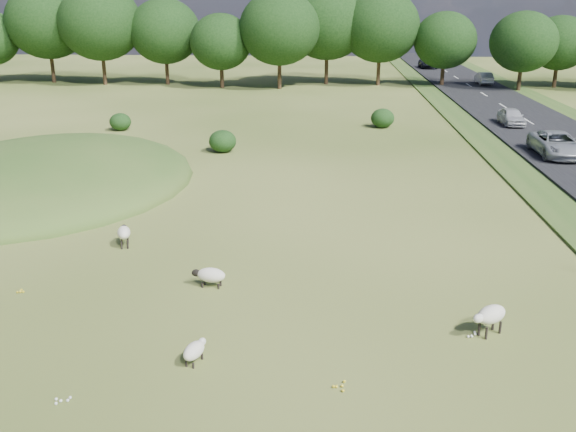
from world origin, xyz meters
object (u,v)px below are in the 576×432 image
object	(u,v)px
sheep_0	(490,315)
sheep_3	(210,275)
car_5	(484,78)
sheep_2	(194,350)
car_2	(428,63)
car_7	(511,116)
sheep_1	(124,233)
car_6	(437,55)
car_3	(557,144)

from	to	relation	value
sheep_0	sheep_3	world-z (taller)	sheep_0
sheep_0	car_5	bearing A→B (deg)	-139.88
sheep_0	sheep_2	world-z (taller)	sheep_0
car_2	car_7	distance (m)	45.88
sheep_1	car_5	xyz separation A→B (m)	(26.54, 54.32, 0.35)
sheep_1	sheep_3	world-z (taller)	sheep_1
car_6	car_5	bearing A→B (deg)	90.00
sheep_3	car_6	distance (m)	95.53
sheep_2	car_3	bearing A→B (deg)	-17.50
sheep_1	car_7	xyz separation A→B (m)	(22.74, 27.51, 0.32)
sheep_2	car_2	xyz separation A→B (m)	(18.07, 82.07, 0.58)
sheep_0	sheep_2	size ratio (longest dim) A/B	1.17
car_2	car_5	xyz separation A→B (m)	(3.80, -19.07, -0.01)
car_3	sheep_2	bearing A→B (deg)	-125.36
sheep_1	car_7	world-z (taller)	car_7
sheep_0	sheep_3	bearing A→B (deg)	-55.26
sheep_1	car_2	bearing A→B (deg)	-33.57
sheep_2	sheep_1	bearing A→B (deg)	46.17
car_3	car_5	world-z (taller)	car_3
sheep_0	car_3	distance (m)	25.22
sheep_0	car_5	distance (m)	62.33
sheep_0	car_5	world-z (taller)	car_5
sheep_3	car_7	xyz separation A→B (m)	(18.52, 31.20, 0.47)
sheep_1	car_5	bearing A→B (deg)	-42.40
car_2	car_7	xyz separation A→B (m)	(0.00, -45.88, -0.04)
sheep_1	car_6	world-z (taller)	car_6
sheep_2	car_2	distance (m)	84.04
sheep_3	sheep_2	bearing A→B (deg)	103.02
sheep_3	car_2	world-z (taller)	car_2
sheep_1	car_3	xyz separation A→B (m)	(22.74, 16.77, 0.40)
car_5	car_7	bearing A→B (deg)	81.93
car_2	car_5	size ratio (longest dim) A/B	1.21
sheep_0	car_7	distance (m)	35.39
sheep_0	sheep_1	size ratio (longest dim) A/B	1.04
sheep_0	sheep_1	distance (m)	14.76
sheep_1	car_3	bearing A→B (deg)	-69.94
sheep_2	car_5	world-z (taller)	car_5
sheep_3	sheep_1	bearing A→B (deg)	-33.40
sheep_2	sheep_3	world-z (taller)	sheep_3
car_7	car_3	bearing A→B (deg)	-90.00
car_5	sheep_1	bearing A→B (deg)	63.96
car_5	car_2	bearing A→B (deg)	-78.73
car_5	car_3	bearing A→B (deg)	84.22
sheep_2	car_6	bearing A→B (deg)	5.27
sheep_2	car_5	size ratio (longest dim) A/B	0.26
sheep_2	car_3	xyz separation A→B (m)	(18.07, 25.46, 0.61)
sheep_3	car_5	world-z (taller)	car_5
car_3	car_5	bearing A→B (deg)	84.22
car_2	car_6	xyz separation A→B (m)	(3.80, 15.80, -0.08)
car_5	sheep_0	bearing A→B (deg)	77.65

